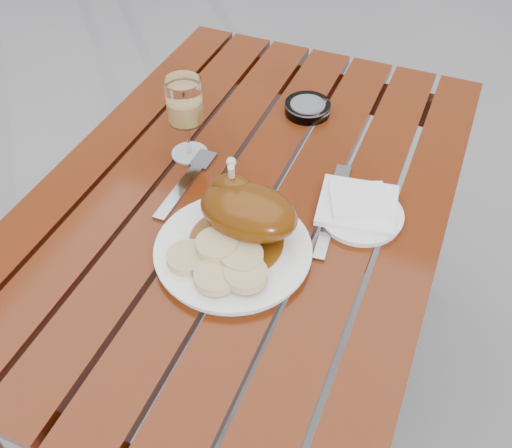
{
  "coord_description": "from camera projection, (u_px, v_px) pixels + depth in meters",
  "views": [
    {
      "loc": [
        0.35,
        -0.78,
        1.53
      ],
      "look_at": [
        0.07,
        -0.11,
        0.78
      ],
      "focal_mm": 40.0,
      "sensor_mm": 36.0,
      "label": 1
    }
  ],
  "objects": [
    {
      "name": "ground",
      "position": [
        248.0,
        376.0,
        1.7
      ],
      "size": [
        60.0,
        60.0,
        0.0
      ],
      "primitive_type": "plane",
      "color": "slate",
      "rests_on": "ground"
    },
    {
      "name": "table",
      "position": [
        246.0,
        300.0,
        1.43
      ],
      "size": [
        0.8,
        1.2,
        0.75
      ],
      "primitive_type": "cube",
      "color": "#67280C",
      "rests_on": "ground"
    },
    {
      "name": "dinner_plate",
      "position": [
        233.0,
        251.0,
        1.03
      ],
      "size": [
        0.3,
        0.3,
        0.02
      ],
      "primitive_type": "cylinder",
      "rotation": [
        0.0,
        0.0,
        0.04
      ],
      "color": "white",
      "rests_on": "table"
    },
    {
      "name": "roast_duck",
      "position": [
        246.0,
        210.0,
        1.02
      ],
      "size": [
        0.19,
        0.18,
        0.13
      ],
      "color": "#62340B",
      "rests_on": "dinner_plate"
    },
    {
      "name": "bread_dumplings",
      "position": [
        221.0,
        262.0,
        0.98
      ],
      "size": [
        0.19,
        0.13,
        0.03
      ],
      "color": "#D1BD7F",
      "rests_on": "dinner_plate"
    },
    {
      "name": "wine_glass",
      "position": [
        186.0,
        119.0,
        1.18
      ],
      "size": [
        0.1,
        0.1,
        0.18
      ],
      "primitive_type": "cylinder",
      "rotation": [
        0.0,
        0.0,
        -0.32
      ],
      "color": "#EFBE6C",
      "rests_on": "table"
    },
    {
      "name": "side_plate",
      "position": [
        360.0,
        215.0,
        1.1
      ],
      "size": [
        0.22,
        0.22,
        0.01
      ],
      "primitive_type": "cylinder",
      "rotation": [
        0.0,
        0.0,
        -0.39
      ],
      "color": "white",
      "rests_on": "table"
    },
    {
      "name": "napkin",
      "position": [
        358.0,
        205.0,
        1.1
      ],
      "size": [
        0.17,
        0.16,
        0.01
      ],
      "primitive_type": "cube",
      "rotation": [
        0.0,
        0.0,
        0.15
      ],
      "color": "white",
      "rests_on": "side_plate"
    },
    {
      "name": "ashtray",
      "position": [
        308.0,
        108.0,
        1.34
      ],
      "size": [
        0.11,
        0.11,
        0.03
      ],
      "primitive_type": "cylinder",
      "rotation": [
        0.0,
        0.0,
        0.05
      ],
      "color": "#B2B7BC",
      "rests_on": "table"
    },
    {
      "name": "fork",
      "position": [
        183.0,
        186.0,
        1.16
      ],
      "size": [
        0.03,
        0.21,
        0.01
      ],
      "primitive_type": "cube",
      "rotation": [
        0.0,
        0.0,
        0.0
      ],
      "color": "gray",
      "rests_on": "table"
    },
    {
      "name": "knife",
      "position": [
        330.0,
        216.0,
        1.1
      ],
      "size": [
        0.05,
        0.23,
        0.01
      ],
      "primitive_type": "cube",
      "rotation": [
        0.0,
        0.0,
        0.11
      ],
      "color": "gray",
      "rests_on": "table"
    }
  ]
}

